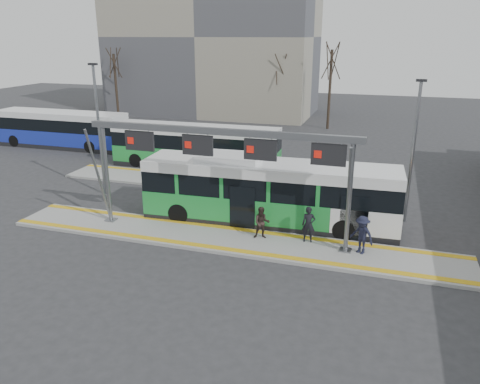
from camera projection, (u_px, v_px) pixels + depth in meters
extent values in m
plane|color=#2D2D30|center=(227.00, 241.00, 22.29)|extent=(120.00, 120.00, 0.00)
cube|color=gray|center=(227.00, 239.00, 22.27)|extent=(22.00, 3.00, 0.15)
cube|color=gray|center=(209.00, 183.00, 30.63)|extent=(20.00, 3.00, 0.15)
cube|color=gold|center=(235.00, 229.00, 23.28)|extent=(22.00, 0.35, 0.02)
cube|color=gold|center=(219.00, 248.00, 21.20)|extent=(22.00, 0.35, 0.02)
cube|color=gold|center=(215.00, 177.00, 31.64)|extent=(20.00, 0.35, 0.02)
cylinder|color=slate|center=(107.00, 174.00, 23.55)|extent=(0.20, 0.20, 5.05)
cube|color=slate|center=(111.00, 220.00, 24.35)|extent=(0.50, 0.50, 0.06)
cylinder|color=slate|center=(99.00, 178.00, 22.92)|extent=(0.12, 1.46, 4.90)
cylinder|color=slate|center=(349.00, 198.00, 20.14)|extent=(0.20, 0.20, 5.05)
cube|color=slate|center=(345.00, 250.00, 20.94)|extent=(0.50, 0.50, 0.06)
cylinder|color=slate|center=(348.00, 203.00, 19.50)|extent=(0.12, 1.46, 4.90)
cube|color=slate|center=(218.00, 131.00, 21.03)|extent=(13.00, 0.25, 0.30)
cube|color=black|center=(140.00, 141.00, 22.40)|extent=(1.50, 0.12, 0.95)
cube|color=red|center=(131.00, 141.00, 22.46)|extent=(0.32, 0.02, 0.32)
cube|color=black|center=(198.00, 145.00, 21.54)|extent=(1.50, 0.12, 0.95)
cube|color=red|center=(188.00, 145.00, 21.61)|extent=(0.32, 0.02, 0.32)
cube|color=black|center=(260.00, 150.00, 20.69)|extent=(1.50, 0.12, 0.95)
cube|color=red|center=(250.00, 149.00, 20.75)|extent=(0.32, 0.02, 0.32)
cube|color=black|center=(329.00, 155.00, 19.83)|extent=(1.50, 0.12, 0.95)
cube|color=red|center=(318.00, 154.00, 19.90)|extent=(0.32, 0.02, 0.32)
cube|color=gray|center=(214.00, 37.00, 55.89)|extent=(24.00, 12.00, 18.00)
cube|color=black|center=(269.00, 219.00, 24.38)|extent=(13.01, 3.33, 0.38)
cube|color=#1F8E38|center=(269.00, 205.00, 24.12)|extent=(13.01, 3.33, 1.24)
cube|color=black|center=(269.00, 184.00, 23.75)|extent=(13.01, 3.25, 1.08)
cube|color=white|center=(270.00, 168.00, 23.49)|extent=(13.01, 3.33, 0.54)
cube|color=orange|center=(404.00, 180.00, 21.96)|extent=(0.14, 1.92, 0.30)
cube|color=white|center=(229.00, 157.00, 23.87)|extent=(3.31, 2.06, 0.32)
cylinder|color=black|center=(179.00, 213.00, 24.25)|extent=(1.09, 0.37, 1.08)
cylinder|color=black|center=(195.00, 198.00, 26.48)|extent=(1.09, 0.37, 1.08)
cylinder|color=black|center=(344.00, 230.00, 22.21)|extent=(1.09, 0.37, 1.08)
cylinder|color=black|center=(346.00, 212.00, 24.44)|extent=(1.09, 0.37, 1.08)
cube|color=black|center=(196.00, 165.00, 34.54)|extent=(12.32, 2.86, 0.36)
cube|color=#1F8E38|center=(196.00, 155.00, 34.29)|extent=(12.32, 2.86, 1.18)
cube|color=black|center=(195.00, 140.00, 33.94)|extent=(12.31, 2.79, 1.02)
cube|color=white|center=(195.00, 130.00, 33.69)|extent=(12.32, 2.86, 0.51)
cylinder|color=black|center=(136.00, 160.00, 34.52)|extent=(1.03, 0.33, 1.02)
cylinder|color=black|center=(150.00, 153.00, 36.62)|extent=(1.03, 0.33, 1.02)
cylinder|color=black|center=(239.00, 168.00, 32.41)|extent=(1.03, 0.33, 1.02)
cylinder|color=black|center=(248.00, 160.00, 34.50)|extent=(1.03, 0.33, 1.02)
cube|color=black|center=(63.00, 145.00, 40.73)|extent=(11.73, 2.67, 0.36)
cube|color=#1B2DA6|center=(62.00, 136.00, 40.48)|extent=(11.73, 2.67, 1.17)
cube|color=black|center=(61.00, 124.00, 40.13)|extent=(11.73, 2.59, 1.02)
cube|color=white|center=(60.00, 115.00, 39.88)|extent=(11.73, 2.67, 0.51)
cylinder|color=black|center=(15.00, 141.00, 40.72)|extent=(1.02, 0.31, 1.02)
cylinder|color=black|center=(33.00, 136.00, 42.80)|extent=(1.02, 0.31, 1.02)
cylinder|color=black|center=(90.00, 147.00, 38.60)|extent=(1.02, 0.31, 1.02)
cylinder|color=black|center=(106.00, 141.00, 40.68)|extent=(1.02, 0.31, 1.02)
imported|color=black|center=(309.00, 225.00, 21.62)|extent=(0.68, 0.51, 1.70)
imported|color=#2F231F|center=(262.00, 223.00, 22.02)|extent=(0.88, 0.76, 1.55)
imported|color=#1B1D30|center=(362.00, 235.00, 20.47)|extent=(1.30, 1.11, 1.74)
cylinder|color=#382B21|center=(279.00, 93.00, 49.81)|extent=(0.28, 0.28, 6.75)
cylinder|color=#382B21|center=(330.00, 90.00, 47.30)|extent=(0.28, 0.28, 7.88)
cylinder|color=#382B21|center=(116.00, 87.00, 53.56)|extent=(0.28, 0.28, 7.20)
cylinder|color=slate|center=(99.00, 132.00, 27.52)|extent=(0.16, 0.16, 7.75)
cube|color=black|center=(93.00, 64.00, 26.28)|extent=(0.50, 0.25, 0.12)
cylinder|color=slate|center=(412.00, 154.00, 23.45)|extent=(0.16, 0.16, 7.26)
cube|color=black|center=(422.00, 80.00, 22.28)|extent=(0.50, 0.25, 0.12)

